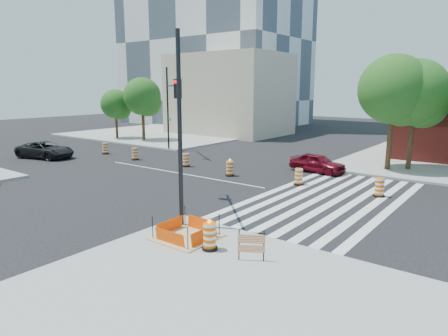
{
  "coord_description": "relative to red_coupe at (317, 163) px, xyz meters",
  "views": [
    {
      "loc": [
        18.97,
        -19.69,
        5.8
      ],
      "look_at": [
        5.64,
        -2.2,
        1.4
      ],
      "focal_mm": 32.0,
      "sensor_mm": 36.0,
      "label": 1
    }
  ],
  "objects": [
    {
      "name": "beige_midrise",
      "position": [
        -19.52,
        15.85,
        4.33
      ],
      "size": [
        14.0,
        10.0,
        10.0
      ],
      "primitive_type": "cube",
      "color": "tan",
      "rests_on": "ground"
    },
    {
      "name": "sidewalk_nw",
      "position": [
        -25.52,
        11.85,
        -0.6
      ],
      "size": [
        22.0,
        22.0,
        0.15
      ],
      "primitive_type": "cube",
      "color": "gray",
      "rests_on": "ground"
    },
    {
      "name": "dark_suv",
      "position": [
        -20.75,
        -8.52,
        0.03
      ],
      "size": [
        5.47,
        3.51,
        1.4
      ],
      "primitive_type": "imported",
      "rotation": [
        0.0,
        0.0,
        1.82
      ],
      "color": "black",
      "rests_on": "ground"
    },
    {
      "name": "excavation_pit",
      "position": [
        1.48,
        -15.15,
        -0.45
      ],
      "size": [
        2.2,
        2.2,
        0.9
      ],
      "color": "tan",
      "rests_on": "ground"
    },
    {
      "name": "tree_north_b",
      "position": [
        -22.63,
        4.13,
        4.02
      ],
      "size": [
        4.12,
        4.12,
        7.0
      ],
      "color": "#382314",
      "rests_on": "ground"
    },
    {
      "name": "tree_north_a",
      "position": [
        -26.32,
        3.33,
        3.17
      ],
      "size": [
        3.37,
        3.36,
        5.72
      ],
      "color": "#382314",
      "rests_on": "ground"
    },
    {
      "name": "ground",
      "position": [
        -7.52,
        -6.15,
        -0.67
      ],
      "size": [
        120.0,
        120.0,
        0.0
      ],
      "primitive_type": "plane",
      "color": "black",
      "rests_on": "ground"
    },
    {
      "name": "lane_centerline",
      "position": [
        -7.52,
        -6.15,
        -0.67
      ],
      "size": [
        14.0,
        0.12,
        0.01
      ],
      "primitive_type": "cube",
      "color": "silver",
      "rests_on": "ground"
    },
    {
      "name": "crosswalk_east",
      "position": [
        3.43,
        -6.15,
        -0.67
      ],
      "size": [
        6.75,
        13.5,
        0.01
      ],
      "color": "silver",
      "rests_on": "ground"
    },
    {
      "name": "median_drum_0",
      "position": [
        -18.52,
        -4.13,
        -0.19
      ],
      "size": [
        0.6,
        0.6,
        1.02
      ],
      "color": "black",
      "rests_on": "ground"
    },
    {
      "name": "barricade",
      "position": [
        4.61,
        -15.36,
        0.07
      ],
      "size": [
        0.8,
        0.52,
        1.08
      ],
      "rotation": [
        0.0,
        0.0,
        0.56
      ],
      "color": "#E15404",
      "rests_on": "ground"
    },
    {
      "name": "tree_north_d",
      "position": [
        5.03,
        4.39,
        4.58
      ],
      "size": [
        4.6,
        4.6,
        7.82
      ],
      "color": "#382314",
      "rests_on": "ground"
    },
    {
      "name": "signal_pole_nw",
      "position": [
        -14.37,
        0.08,
        3.98
      ],
      "size": [
        4.74,
        3.43,
        7.57
      ],
      "rotation": [
        0.0,
        0.0,
        -0.62
      ],
      "color": "black",
      "rests_on": "ground"
    },
    {
      "name": "red_coupe",
      "position": [
        0.0,
        0.0,
        0.0
      ],
      "size": [
        4.09,
        1.96,
        1.35
      ],
      "primitive_type": "imported",
      "rotation": [
        0.0,
        0.0,
        1.47
      ],
      "color": "#560714",
      "rests_on": "ground"
    },
    {
      "name": "median_drum_4",
      "position": [
        0.7,
        -4.22,
        -0.19
      ],
      "size": [
        0.6,
        0.6,
        1.02
      ],
      "color": "black",
      "rests_on": "ground"
    },
    {
      "name": "signal_pole_se",
      "position": [
        -0.78,
        -13.05,
        4.17
      ],
      "size": [
        4.27,
        4.37,
        7.9
      ],
      "rotation": [
        0.0,
        0.0,
        2.34
      ],
      "color": "black",
      "rests_on": "ground"
    },
    {
      "name": "median_drum_2",
      "position": [
        -8.74,
        -4.08,
        -0.19
      ],
      "size": [
        0.6,
        0.6,
        1.02
      ],
      "color": "black",
      "rests_on": "ground"
    },
    {
      "name": "pit_drum",
      "position": [
        2.93,
        -15.49,
        -0.05
      ],
      "size": [
        0.57,
        0.57,
        1.13
      ],
      "color": "black",
      "rests_on": "ground"
    },
    {
      "name": "median_drum_1",
      "position": [
        -14.06,
        -4.5,
        -0.19
      ],
      "size": [
        0.6,
        0.6,
        1.02
      ],
      "color": "black",
      "rests_on": "ground"
    },
    {
      "name": "median_drum_5",
      "position": [
        5.43,
        -3.99,
        -0.19
      ],
      "size": [
        0.6,
        0.6,
        1.02
      ],
      "color": "black",
      "rests_on": "ground"
    },
    {
      "name": "median_drum_3",
      "position": [
        -4.16,
        -4.71,
        -0.18
      ],
      "size": [
        0.6,
        0.6,
        1.18
      ],
      "color": "black",
      "rests_on": "ground"
    },
    {
      "name": "tree_north_c",
      "position": [
        3.84,
        3.54,
        4.79
      ],
      "size": [
        4.79,
        4.79,
        8.14
      ],
      "color": "#382314",
      "rests_on": "ground"
    }
  ]
}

